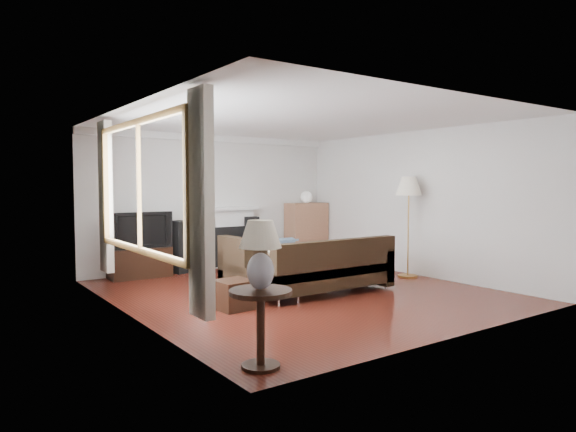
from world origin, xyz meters
TOP-DOWN VIEW (x-y plane):
  - room at (0.00, 0.00)m, footprint 5.10×5.60m
  - window at (-2.45, -0.20)m, footprint 0.12×2.74m
  - curtain_near at (-2.40, -1.72)m, footprint 0.10×0.35m
  - curtain_far at (-2.40, 1.32)m, footprint 0.10×0.35m
  - fireplace at (0.15, 2.64)m, footprint 1.40×0.26m
  - tv_stand at (-1.53, 2.49)m, footprint 1.01×0.45m
  - television at (-1.53, 2.49)m, footprint 1.06×0.14m
  - speaker_left at (-0.80, 2.53)m, footprint 0.33×0.37m
  - speaker_right at (0.69, 2.53)m, footprint 0.35×0.39m
  - bookshelf at (2.04, 2.51)m, footprint 0.87×0.41m
  - globe_lamp at (2.04, 2.51)m, footprint 0.24×0.24m
  - sectional_sofa at (0.21, -0.27)m, footprint 2.32×1.70m
  - coffee_table at (0.46, 1.06)m, footprint 1.29×1.00m
  - footstool at (-1.32, -0.37)m, footprint 0.47×0.47m
  - floor_lamp at (2.22, -0.10)m, footprint 0.45×0.45m
  - side_table at (-2.15, -2.34)m, footprint 0.54×0.54m
  - table_lamp at (-2.15, -2.34)m, footprint 0.36×0.36m

SIDE VIEW (x-z plane):
  - footstool at x=-1.32m, z-range 0.00..0.37m
  - coffee_table at x=0.46m, z-range 0.00..0.45m
  - tv_stand at x=-1.53m, z-range 0.00..0.50m
  - side_table at x=-2.15m, z-range 0.00..0.68m
  - sectional_sofa at x=0.21m, z-range 0.00..0.75m
  - speaker_left at x=-0.80m, z-range 0.00..0.93m
  - speaker_right at x=0.69m, z-range 0.00..0.95m
  - fireplace at x=0.15m, z-range 0.00..1.15m
  - bookshelf at x=2.04m, z-range 0.00..1.19m
  - television at x=-1.53m, z-range 0.50..1.12m
  - floor_lamp at x=2.22m, z-range 0.00..1.71m
  - table_lamp at x=-2.15m, z-range 0.68..1.26m
  - room at x=0.00m, z-range -0.02..2.52m
  - globe_lamp at x=2.04m, z-range 1.19..1.43m
  - curtain_near at x=-2.40m, z-range 0.35..2.45m
  - curtain_far at x=-2.40m, z-range 0.35..2.45m
  - window at x=-2.45m, z-range 0.78..2.32m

